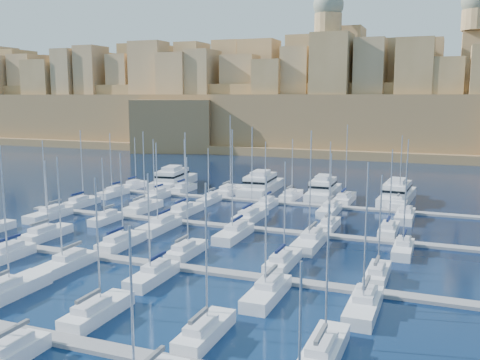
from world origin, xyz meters
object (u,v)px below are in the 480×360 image
at_px(sailboat_2, 5,291).
at_px(motor_yacht_c, 323,190).
at_px(motor_yacht_b, 261,185).
at_px(motor_yacht_a, 173,179).
at_px(sailboat_4, 205,331).
at_px(motor_yacht_d, 397,194).

height_order(sailboat_2, motor_yacht_c, sailboat_2).
xyz_separation_m(motor_yacht_b, motor_yacht_c, (14.62, -1.44, -0.00)).
distance_m(sailboat_2, motor_yacht_a, 72.50).
xyz_separation_m(sailboat_4, motor_yacht_d, (10.20, 71.05, 0.98)).
bearing_deg(motor_yacht_a, motor_yacht_c, -1.85).
xyz_separation_m(sailboat_4, motor_yacht_c, (-4.93, 70.27, 0.98)).
xyz_separation_m(sailboat_2, motor_yacht_a, (-17.58, 70.33, 0.94)).
bearing_deg(sailboat_4, motor_yacht_c, 94.01).
height_order(sailboat_2, sailboat_4, sailboat_2).
relative_size(motor_yacht_a, motor_yacht_c, 1.18).
bearing_deg(motor_yacht_d, sailboat_2, -116.28).
bearing_deg(sailboat_4, motor_yacht_b, 105.25).
distance_m(sailboat_4, motor_yacht_c, 70.45).
distance_m(sailboat_2, motor_yacht_d, 77.97).
bearing_deg(sailboat_4, motor_yacht_a, 120.39).
relative_size(motor_yacht_c, motor_yacht_d, 0.90).
bearing_deg(sailboat_2, motor_yacht_c, 74.32).
bearing_deg(motor_yacht_a, sailboat_4, -59.61).
bearing_deg(sailboat_2, sailboat_4, -2.68).
bearing_deg(sailboat_4, motor_yacht_d, 81.83).
distance_m(motor_yacht_b, motor_yacht_c, 14.69).
bearing_deg(motor_yacht_a, motor_yacht_d, -0.46).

